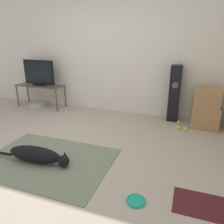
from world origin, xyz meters
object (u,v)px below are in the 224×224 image
(frisbee, at_px, (136,201))
(tv, at_px, (39,73))
(tennis_ball_by_boxes, at_px, (185,129))
(tennis_ball_near_speaker, at_px, (179,122))
(cardboard_box_upper, at_px, (207,97))
(tv_stand, at_px, (40,88))
(dog, at_px, (37,155))
(game_console, at_px, (38,104))
(floor_speaker, at_px, (175,94))
(tennis_ball_loose_on_carpet, at_px, (178,127))
(cardboard_box_lower, at_px, (205,117))

(frisbee, relative_size, tv, 0.26)
(tennis_ball_by_boxes, height_order, tennis_ball_near_speaker, same)
(cardboard_box_upper, relative_size, tv_stand, 0.39)
(dog, distance_m, frisbee, 1.49)
(frisbee, relative_size, cardboard_box_upper, 0.46)
(tv_stand, relative_size, game_console, 3.84)
(floor_speaker, height_order, tennis_ball_loose_on_carpet, floor_speaker)
(dog, bearing_deg, cardboard_box_upper, 43.88)
(tv, xyz_separation_m, game_console, (-0.13, -0.01, -0.79))
(tv, height_order, tennis_ball_near_speaker, tv)
(tennis_ball_loose_on_carpet, xyz_separation_m, game_console, (-3.37, 0.28, 0.01))
(cardboard_box_lower, height_order, tennis_ball_near_speaker, cardboard_box_lower)
(floor_speaker, distance_m, tennis_ball_by_boxes, 0.76)
(frisbee, distance_m, tennis_ball_loose_on_carpet, 2.13)
(tennis_ball_by_boxes, relative_size, tennis_ball_near_speaker, 1.00)
(cardboard_box_lower, bearing_deg, game_console, 179.80)
(cardboard_box_lower, relative_size, tv_stand, 0.42)
(tv_stand, height_order, tennis_ball_loose_on_carpet, tv_stand)
(cardboard_box_upper, height_order, tennis_ball_by_boxes, cardboard_box_upper)
(tv_stand, height_order, tennis_ball_near_speaker, tv_stand)
(cardboard_box_lower, bearing_deg, cardboard_box_upper, -178.99)
(cardboard_box_upper, bearing_deg, tv_stand, 179.74)
(tv, distance_m, tennis_ball_by_boxes, 3.49)
(dog, xyz_separation_m, cardboard_box_upper, (2.20, 2.11, 0.46))
(tv, bearing_deg, tv_stand, -90.00)
(tv_stand, bearing_deg, tennis_ball_loose_on_carpet, -5.07)
(dog, xyz_separation_m, tv_stand, (-1.50, 2.13, 0.35))
(tennis_ball_by_boxes, bearing_deg, cardboard_box_upper, 43.91)
(floor_speaker, bearing_deg, tennis_ball_by_boxes, -59.39)
(frisbee, xyz_separation_m, floor_speaker, (0.15, 2.55, 0.55))
(tv, xyz_separation_m, tennis_ball_by_boxes, (3.38, -0.32, -0.80))
(tv, bearing_deg, cardboard_box_upper, -0.30)
(tennis_ball_near_speaker, height_order, game_console, game_console)
(cardboard_box_upper, height_order, floor_speaker, floor_speaker)
(dog, relative_size, cardboard_box_upper, 2.57)
(frisbee, bearing_deg, cardboard_box_lower, 72.54)
(cardboard_box_upper, relative_size, game_console, 1.48)
(frisbee, height_order, tv_stand, tv_stand)
(frisbee, distance_m, tennis_ball_near_speaker, 2.40)
(tennis_ball_by_boxes, height_order, tennis_ball_loose_on_carpet, same)
(tv, height_order, tennis_ball_loose_on_carpet, tv)
(cardboard_box_lower, distance_m, floor_speaker, 0.72)
(cardboard_box_lower, distance_m, tennis_ball_loose_on_carpet, 0.56)
(cardboard_box_lower, relative_size, floor_speaker, 0.43)
(tennis_ball_by_boxes, bearing_deg, game_console, 174.87)
(floor_speaker, relative_size, tennis_ball_loose_on_carpet, 17.09)
(cardboard_box_upper, height_order, tv, tv)
(tv, distance_m, game_console, 0.80)
(tennis_ball_by_boxes, bearing_deg, dog, -136.13)
(cardboard_box_lower, height_order, tv_stand, tv_stand)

